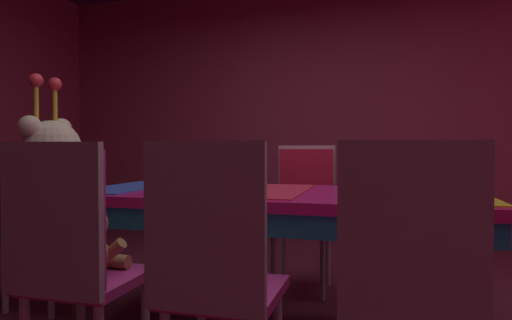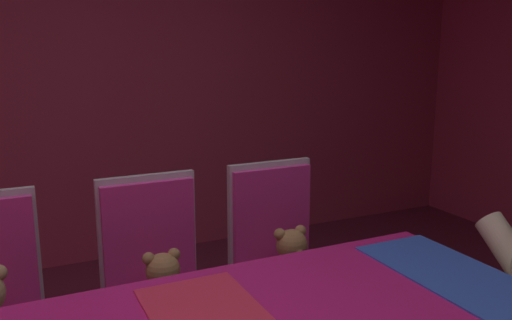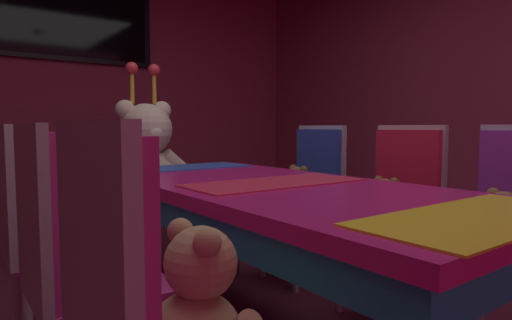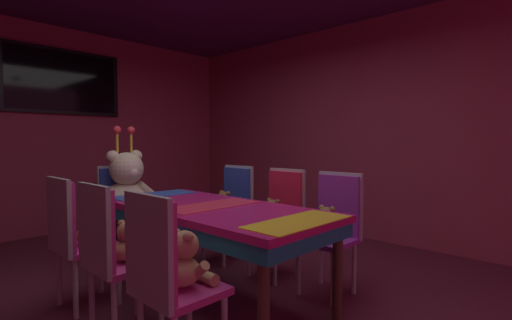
{
  "view_description": "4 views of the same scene",
  "coord_description": "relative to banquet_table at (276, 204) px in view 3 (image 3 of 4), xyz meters",
  "views": [
    {
      "loc": [
        -2.19,
        -0.51,
        0.96
      ],
      "look_at": [
        0.01,
        0.11,
        0.9
      ],
      "focal_mm": 30.4,
      "sensor_mm": 36.0,
      "label": 1
    },
    {
      "loc": [
        1.19,
        -0.48,
        1.5
      ],
      "look_at": [
        -0.2,
        0.18,
        1.17
      ],
      "focal_mm": 37.42,
      "sensor_mm": 36.0,
      "label": 2
    },
    {
      "loc": [
        -1.12,
        -1.39,
        0.97
      ],
      "look_at": [
        -0.02,
        0.11,
        0.83
      ],
      "focal_mm": 30.26,
      "sensor_mm": 36.0,
      "label": 3
    },
    {
      "loc": [
        -1.85,
        -2.24,
        1.24
      ],
      "look_at": [
        0.22,
        -0.27,
        1.1
      ],
      "focal_mm": 26.03,
      "sensor_mm": 36.0,
      "label": 4
    }
  ],
  "objects": [
    {
      "name": "banquet_table",
      "position": [
        0.0,
        0.0,
        0.0
      ],
      "size": [
        0.9,
        2.02,
        0.75
      ],
      "color": "#C61E72",
      "rests_on": "ground_plane"
    },
    {
      "name": "chair_left_1",
      "position": [
        -0.83,
        0.02,
        -0.05
      ],
      "size": [
        0.42,
        0.41,
        0.98
      ],
      "color": "#CC338C",
      "rests_on": "ground_plane"
    },
    {
      "name": "throne_chair",
      "position": [
        0.0,
        1.54,
        -0.05
      ],
      "size": [
        0.41,
        0.42,
        0.98
      ],
      "rotation": [
        0.0,
        0.0,
        -1.57
      ],
      "color": "#2D47B2",
      "rests_on": "ground_plane"
    },
    {
      "name": "teddy_left_0",
      "position": [
        -0.69,
        -0.6,
        -0.06
      ],
      "size": [
        0.26,
        0.33,
        0.32
      ],
      "color": "tan",
      "rests_on": "chair_left_0"
    },
    {
      "name": "chair_left_2",
      "position": [
        -0.84,
        0.59,
        -0.05
      ],
      "size": [
        0.42,
        0.41,
        0.98
      ],
      "color": "#CC338C",
      "rests_on": "ground_plane"
    },
    {
      "name": "wall_back",
      "position": [
        0.0,
        3.2,
        0.75
      ],
      "size": [
        5.2,
        0.12,
        2.8
      ],
      "primitive_type": "cube",
      "color": "#99334C",
      "rests_on": "ground_plane"
    },
    {
      "name": "chair_right_2",
      "position": [
        0.82,
        0.64,
        -0.05
      ],
      "size": [
        0.42,
        0.41,
        0.98
      ],
      "rotation": [
        0.0,
        0.0,
        3.14
      ],
      "color": "#2D47B2",
      "rests_on": "ground_plane"
    },
    {
      "name": "teddy_left_2",
      "position": [
        -0.7,
        0.59,
        -0.07
      ],
      "size": [
        0.23,
        0.29,
        0.28
      ],
      "color": "#9E7247",
      "rests_on": "chair_left_2"
    },
    {
      "name": "teddy_right_2",
      "position": [
        0.68,
        0.64,
        -0.08
      ],
      "size": [
        0.22,
        0.29,
        0.27
      ],
      "rotation": [
        0.0,
        0.0,
        3.14
      ],
      "color": "brown",
      "rests_on": "chair_right_2"
    },
    {
      "name": "teddy_left_1",
      "position": [
        -0.69,
        0.02,
        -0.08
      ],
      "size": [
        0.22,
        0.29,
        0.27
      ],
      "color": "#9E7247",
      "rests_on": "chair_left_1"
    },
    {
      "name": "wall_tv",
      "position": [
        0.0,
        3.11,
        1.4
      ],
      "size": [
        1.5,
        0.06,
        0.87
      ],
      "color": "black"
    },
    {
      "name": "king_teddy_bear",
      "position": [
        -0.0,
        1.37,
        0.11
      ],
      "size": [
        0.74,
        0.57,
        0.94
      ],
      "rotation": [
        0.0,
        0.0,
        -1.57
      ],
      "color": "beige",
      "rests_on": "throne_chair"
    },
    {
      "name": "teddy_right_0",
      "position": [
        0.68,
        -0.61,
        -0.08
      ],
      "size": [
        0.22,
        0.28,
        0.27
      ],
      "rotation": [
        0.0,
        0.0,
        3.14
      ],
      "color": "olive",
      "rests_on": "chair_right_0"
    },
    {
      "name": "chair_right_1",
      "position": [
        0.83,
        -0.03,
        -0.05
      ],
      "size": [
        0.42,
        0.41,
        0.98
      ],
      "rotation": [
        0.0,
        0.0,
        3.14
      ],
      "color": "red",
      "rests_on": "ground_plane"
    },
    {
      "name": "teddy_right_1",
      "position": [
        0.69,
        -0.03,
        -0.08
      ],
      "size": [
        0.21,
        0.28,
        0.26
      ],
      "rotation": [
        0.0,
        0.0,
        3.14
      ],
      "color": "brown",
      "rests_on": "chair_right_1"
    }
  ]
}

